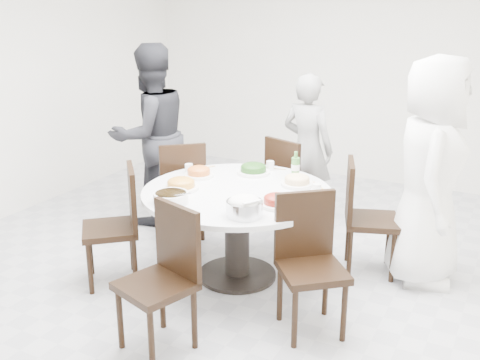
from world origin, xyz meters
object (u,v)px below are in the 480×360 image
at_px(chair_nw, 181,188).
at_px(rice_bowl, 244,208).
at_px(diner_middle, 307,149).
at_px(beverage_bottle, 296,165).
at_px(diner_left, 151,135).
at_px(chair_ne, 372,218).
at_px(chair_sw, 110,227).
at_px(chair_s, 155,283).
at_px(dining_table, 237,234).
at_px(chair_n, 295,185).
at_px(diner_right, 430,173).
at_px(chair_se, 312,268).
at_px(soup_bowl, 171,198).

bearing_deg(chair_nw, rice_bowl, 98.00).
bearing_deg(diner_middle, beverage_bottle, 114.40).
height_order(diner_left, rice_bowl, diner_left).
bearing_deg(chair_ne, chair_sw, 103.13).
relative_size(chair_nw, chair_s, 1.00).
bearing_deg(chair_s, chair_ne, 79.38).
xyz_separation_m(dining_table, chair_n, (0.04, 1.11, 0.10)).
xyz_separation_m(chair_nw, chair_s, (0.88, -1.62, 0.00)).
height_order(diner_right, diner_middle, diner_right).
distance_m(chair_sw, chair_se, 1.67).
distance_m(chair_ne, chair_sw, 2.11).
relative_size(chair_s, diner_left, 0.53).
xyz_separation_m(chair_sw, diner_left, (-0.49, 1.25, 0.42)).
relative_size(chair_se, rice_bowl, 3.72).
xyz_separation_m(dining_table, rice_bowl, (0.30, -0.46, 0.43)).
distance_m(dining_table, diner_left, 1.60).
relative_size(chair_n, diner_middle, 0.63).
bearing_deg(soup_bowl, chair_nw, 120.40).
bearing_deg(soup_bowl, beverage_bottle, 58.39).
bearing_deg(diner_middle, rice_bowl, 107.19).
bearing_deg(chair_se, soup_bowl, 140.53).
height_order(chair_nw, chair_s, same).
xyz_separation_m(chair_n, chair_s, (-0.04, -2.23, 0.00)).
height_order(chair_sw, chair_se, same).
xyz_separation_m(diner_middle, beverage_bottle, (0.26, -0.94, 0.11)).
distance_m(chair_n, soup_bowl, 1.65).
bearing_deg(diner_middle, chair_ne, 146.35).
bearing_deg(diner_left, rice_bowl, 77.73).
distance_m(chair_s, diner_left, 2.31).
xyz_separation_m(chair_se, diner_middle, (-0.78, 1.89, 0.28)).
xyz_separation_m(chair_ne, diner_middle, (-0.89, 0.83, 0.28)).
bearing_deg(chair_n, diner_right, -178.92).
relative_size(diner_middle, rice_bowl, 5.91).
relative_size(dining_table, chair_ne, 1.58).
bearing_deg(soup_bowl, diner_left, 131.44).
height_order(diner_middle, rice_bowl, diner_middle).
distance_m(chair_nw, diner_middle, 1.33).
distance_m(diner_middle, diner_left, 1.56).
xyz_separation_m(chair_nw, soup_bowl, (0.57, -0.98, 0.31)).
height_order(chair_nw, chair_sw, same).
bearing_deg(diner_right, dining_table, 105.88).
distance_m(chair_nw, diner_left, 0.66).
height_order(diner_left, beverage_bottle, diner_left).
relative_size(chair_sw, rice_bowl, 3.72).
relative_size(chair_nw, beverage_bottle, 4.05).
relative_size(chair_sw, chair_se, 1.00).
height_order(chair_s, diner_left, diner_left).
relative_size(chair_s, chair_se, 1.00).
height_order(chair_s, chair_se, same).
bearing_deg(chair_nw, diner_middle, -177.21).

